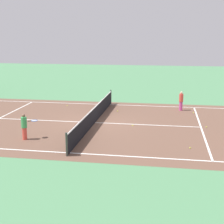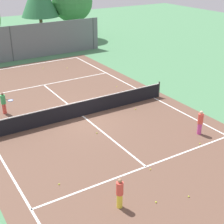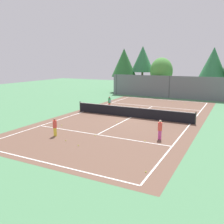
% 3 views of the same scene
% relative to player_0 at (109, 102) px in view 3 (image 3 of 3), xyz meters
% --- Properties ---
extents(ground_plane, '(80.00, 80.00, 0.00)m').
position_rel_player_0_xyz_m(ground_plane, '(3.89, -2.87, -0.71)').
color(ground_plane, '#4C8456').
extents(court_surface, '(13.00, 25.00, 0.01)m').
position_rel_player_0_xyz_m(court_surface, '(3.89, -2.87, -0.71)').
color(court_surface, brown).
rests_on(court_surface, ground_plane).
extents(tennis_net, '(11.90, 0.10, 1.10)m').
position_rel_player_0_xyz_m(tennis_net, '(3.89, -2.87, -0.20)').
color(tennis_net, '#333833').
rests_on(tennis_net, ground_plane).
extents(perimeter_fence, '(18.00, 0.12, 3.20)m').
position_rel_player_0_xyz_m(perimeter_fence, '(3.89, 11.13, 0.89)').
color(perimeter_fence, slate).
rests_on(perimeter_fence, ground_plane).
extents(tree_0, '(4.07, 4.07, 7.35)m').
position_rel_player_0_xyz_m(tree_0, '(9.00, 16.97, 4.36)').
color(tree_0, brown).
rests_on(tree_0, ground_plane).
extents(tree_1, '(4.22, 4.22, 7.35)m').
position_rel_player_0_xyz_m(tree_1, '(-4.88, 14.52, 4.26)').
color(tree_1, brown).
rests_on(tree_1, ground_plane).
extents(tree_2, '(3.41, 3.67, 5.79)m').
position_rel_player_0_xyz_m(tree_2, '(2.00, 13.30, 3.02)').
color(tree_2, brown).
rests_on(tree_2, ground_plane).
extents(tree_4, '(3.85, 3.85, 7.73)m').
position_rel_player_0_xyz_m(tree_4, '(-2.02, 15.81, 4.86)').
color(tree_4, brown).
rests_on(tree_4, ground_plane).
extents(player_0, '(0.71, 0.81, 1.37)m').
position_rel_player_0_xyz_m(player_0, '(0.00, 0.00, 0.00)').
color(player_0, '#E54C3F').
rests_on(player_0, ground_plane).
extents(player_1, '(0.29, 0.29, 1.38)m').
position_rel_player_0_xyz_m(player_1, '(8.27, -8.24, -0.01)').
color(player_1, '#D14799').
rests_on(player_1, ground_plane).
extents(player_2, '(0.28, 0.28, 1.32)m').
position_rel_player_0_xyz_m(player_2, '(1.36, -10.92, -0.04)').
color(player_2, yellow).
rests_on(player_2, ground_plane).
extents(tennis_ball_0, '(0.07, 0.07, 0.07)m').
position_rel_player_0_xyz_m(tennis_ball_0, '(5.36, 7.45, -0.68)').
color(tennis_ball_0, '#CCE533').
rests_on(tennis_ball_0, ground_plane).
extents(tennis_ball_1, '(0.07, 0.07, 0.07)m').
position_rel_player_0_xyz_m(tennis_ball_1, '(9.17, -13.54, -0.68)').
color(tennis_ball_1, '#CCE533').
rests_on(tennis_ball_1, ground_plane).
extents(tennis_ball_2, '(0.07, 0.07, 0.07)m').
position_rel_player_0_xyz_m(tennis_ball_2, '(7.15, 6.40, -0.68)').
color(tennis_ball_2, '#CCE533').
rests_on(tennis_ball_2, ground_plane).
extents(tennis_ball_3, '(0.07, 0.07, 0.07)m').
position_rel_player_0_xyz_m(tennis_ball_3, '(3.90, -9.57, -0.68)').
color(tennis_ball_3, '#CCE533').
rests_on(tennis_ball_3, ground_plane).
extents(tennis_ball_4, '(0.07, 0.07, 0.07)m').
position_rel_player_0_xyz_m(tennis_ball_4, '(7.50, -9.09, -0.68)').
color(tennis_ball_4, '#CCE533').
rests_on(tennis_ball_4, ground_plane).
extents(tennis_ball_5, '(0.07, 0.07, 0.07)m').
position_rel_player_0_xyz_m(tennis_ball_5, '(4.05, -11.90, -0.68)').
color(tennis_ball_5, '#CCE533').
rests_on(tennis_ball_5, ground_plane).
extents(tennis_ball_6, '(0.07, 0.07, 0.07)m').
position_rel_player_0_xyz_m(tennis_ball_6, '(3.54, -5.26, -0.68)').
color(tennis_ball_6, '#CCE533').
rests_on(tennis_ball_6, ground_plane).
extents(tennis_ball_7, '(0.07, 0.07, 0.07)m').
position_rel_player_0_xyz_m(tennis_ball_7, '(2.72, -11.47, -0.68)').
color(tennis_ball_7, '#CCE533').
rests_on(tennis_ball_7, ground_plane).
extents(tennis_ball_8, '(0.07, 0.07, 0.07)m').
position_rel_player_0_xyz_m(tennis_ball_8, '(-0.07, -8.40, -0.68)').
color(tennis_ball_8, '#CCE533').
rests_on(tennis_ball_8, ground_plane).
extents(tennis_ball_9, '(0.07, 0.07, 0.07)m').
position_rel_player_0_xyz_m(tennis_ball_9, '(8.37, 0.28, -0.68)').
color(tennis_ball_9, '#CCE533').
rests_on(tennis_ball_9, ground_plane).
extents(tennis_ball_10, '(0.07, 0.07, 0.07)m').
position_rel_player_0_xyz_m(tennis_ball_10, '(7.17, -3.80, -0.68)').
color(tennis_ball_10, '#CCE533').
rests_on(tennis_ball_10, ground_plane).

